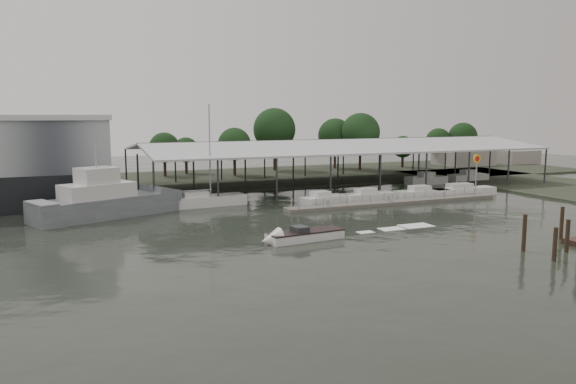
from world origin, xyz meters
name	(u,v)px	position (x,y,z in m)	size (l,w,h in m)	color
ground	(320,231)	(0.00, 0.00, 0.00)	(200.00, 200.00, 0.00)	#262C24
land_strip_far	(202,180)	(0.00, 42.00, 0.10)	(140.00, 30.00, 0.30)	#3D4332
covered_boat_shed	(338,144)	(17.00, 28.00, 6.13)	(58.24, 24.00, 6.96)	silver
floating_dock	(395,202)	(15.00, 10.00, 0.20)	(28.00, 2.00, 1.40)	slate
shell_fuel_sign	(477,167)	(27.00, 9.99, 3.93)	(1.10, 0.18, 5.55)	#97999C
distant_commercial_buildings	(480,157)	(59.03, 44.69, 1.84)	(22.00, 8.00, 4.00)	gray
grey_trawler	(107,202)	(-17.11, 15.01, 1.58)	(15.98, 9.83, 8.84)	slate
white_sailboat	(206,200)	(-5.96, 17.56, 0.65)	(9.13, 3.15, 11.91)	white
speedboat_underway	(299,236)	(-3.48, -3.07, 0.39)	(18.42, 3.96, 2.00)	white
moored_cruiser_0	(324,200)	(6.90, 12.80, 0.61)	(6.30, 3.54, 1.70)	white
moored_cruiser_1	(368,196)	(13.10, 13.01, 0.61)	(6.92, 2.61, 1.70)	white
moored_cruiser_2	(422,194)	(20.68, 12.43, 0.61)	(7.41, 2.68, 1.70)	white
moored_cruiser_3	(462,191)	(26.81, 12.26, 0.61)	(9.35, 2.46, 1.70)	white
mooring_pilings	(567,241)	(13.37, -15.23, 1.05)	(6.79, 7.50, 3.51)	#36291B
horizon_tree_line	(327,137)	(25.19, 47.71, 6.38)	(65.39, 12.69, 11.64)	#322016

